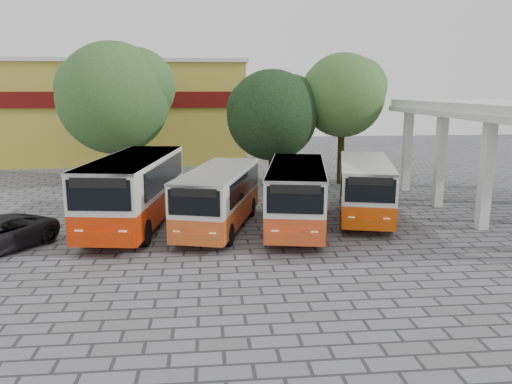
{
  "coord_description": "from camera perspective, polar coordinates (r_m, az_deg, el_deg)",
  "views": [
    {
      "loc": [
        -4.03,
        -18.22,
        6.04
      ],
      "look_at": [
        -1.92,
        3.49,
        1.5
      ],
      "focal_mm": 35.0,
      "sensor_mm": 36.0,
      "label": 1
    }
  ],
  "objects": [
    {
      "name": "tree_middle",
      "position": [
        31.13,
        1.96,
        9.11
      ],
      "size": [
        5.87,
        5.59,
        7.22
      ],
      "color": "#2F200B",
      "rests_on": "ground"
    },
    {
      "name": "tree_left",
      "position": [
        33.09,
        -15.81,
        10.68
      ],
      "size": [
        7.36,
        7.01,
        8.94
      ],
      "color": "#402F1B",
      "rests_on": "ground"
    },
    {
      "name": "shophouse_block",
      "position": [
        44.8,
        -14.66,
        8.98
      ],
      "size": [
        20.4,
        10.4,
        8.3
      ],
      "color": "#AC9A32",
      "rests_on": "ground"
    },
    {
      "name": "bus_far_left",
      "position": [
        22.54,
        -13.72,
        0.57
      ],
      "size": [
        3.84,
        8.94,
        3.11
      ],
      "rotation": [
        0.0,
        0.0,
        -0.15
      ],
      "color": "red",
      "rests_on": "ground"
    },
    {
      "name": "tree_right",
      "position": [
        32.37,
        9.99,
        11.13
      ],
      "size": [
        5.51,
        5.25,
        8.24
      ],
      "color": "#33230D",
      "rests_on": "ground"
    },
    {
      "name": "ground",
      "position": [
        19.62,
        6.63,
        -6.26
      ],
      "size": [
        90.0,
        90.0,
        0.0
      ],
      "primitive_type": "plane",
      "color": "#5C5C5E",
      "rests_on": "ground"
    },
    {
      "name": "bus_centre_right",
      "position": [
        21.87,
        4.66,
        0.03
      ],
      "size": [
        3.76,
        8.06,
        2.78
      ],
      "rotation": [
        0.0,
        0.0,
        -0.19
      ],
      "color": "#CF4516",
      "rests_on": "ground"
    },
    {
      "name": "bus_far_right",
      "position": [
        24.22,
        12.36,
        0.81
      ],
      "size": [
        4.08,
        7.87,
        2.69
      ],
      "rotation": [
        0.0,
        0.0,
        -0.26
      ],
      "color": "#C23E00",
      "rests_on": "ground"
    },
    {
      "name": "bus_centre_left",
      "position": [
        21.68,
        -4.25,
        -0.3
      ],
      "size": [
        4.1,
        7.72,
        2.63
      ],
      "rotation": [
        0.0,
        0.0,
        -0.27
      ],
      "color": "#C85019",
      "rests_on": "ground"
    }
  ]
}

